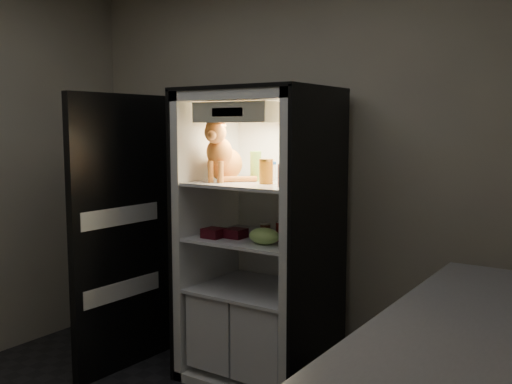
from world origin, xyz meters
TOP-DOWN VIEW (x-y plane):
  - room_shell at (0.00, 0.00)m, footprint 3.60×3.60m
  - refrigerator at (0.00, 1.38)m, footprint 0.90×0.72m
  - fridge_door at (-0.85, 1.00)m, footprint 0.10×0.87m
  - tabby_cat at (-0.22, 1.26)m, footprint 0.38×0.41m
  - parmesan_shaker at (-0.04, 1.38)m, footprint 0.07×0.07m
  - mayo_tub at (0.02, 1.45)m, footprint 0.09×0.09m
  - salsa_jar at (0.11, 1.27)m, footprint 0.09×0.09m
  - pepper_jar at (0.32, 1.44)m, footprint 0.13×0.13m
  - cream_carton at (0.30, 1.19)m, footprint 0.08×0.08m
  - soda_can_a at (0.16, 1.45)m, footprint 0.07×0.07m
  - soda_can_b at (0.24, 1.29)m, footprint 0.06×0.06m
  - soda_can_c at (0.19, 1.30)m, footprint 0.06×0.06m
  - condiment_jar at (0.05, 1.35)m, footprint 0.07×0.07m
  - grape_bag at (0.17, 1.16)m, footprint 0.20×0.14m
  - berry_box_left at (-0.21, 1.15)m, footprint 0.12×0.12m
  - berry_box_right at (-0.09, 1.22)m, footprint 0.12×0.12m

SIDE VIEW (x-z plane):
  - refrigerator at x=0.00m, z-range -0.15..1.73m
  - fridge_door at x=-0.85m, z-range -0.01..1.84m
  - berry_box_right at x=-0.09m, z-range 0.94..1.00m
  - berry_box_left at x=-0.21m, z-range 0.94..1.00m
  - condiment_jar at x=0.05m, z-range 0.94..1.03m
  - grape_bag at x=0.17m, z-range 0.94..1.04m
  - soda_can_b at x=0.24m, z-range 0.94..1.05m
  - soda_can_c at x=0.19m, z-range 0.94..1.06m
  - soda_can_a at x=0.16m, z-range 0.94..1.07m
  - mayo_tub at x=0.02m, z-range 1.29..1.41m
  - cream_carton at x=0.30m, z-range 1.29..1.42m
  - salsa_jar at x=0.11m, z-range 1.29..1.44m
  - parmesan_shaker at x=-0.04m, z-range 1.29..1.48m
  - pepper_jar at x=0.32m, z-range 1.29..1.51m
  - tabby_cat at x=-0.22m, z-range 1.24..1.65m
  - room_shell at x=0.00m, z-range -0.18..3.42m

